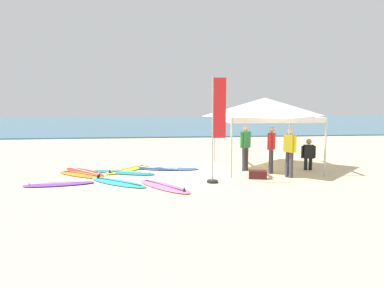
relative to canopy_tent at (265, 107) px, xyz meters
The scene contains 18 objects.
ground_plane 3.97m from the canopy_tent, 161.54° to the right, with size 80.00×80.00×0.00m, color beige.
sea 30.73m from the canopy_tent, 95.64° to the left, with size 80.00×36.00×0.10m, color #386B84.
canopy_tent is the anchor object (origin of this frame).
surfboard_pink 5.47m from the canopy_tent, 144.67° to the right, with size 1.88×2.32×0.19m.
surfboard_orange 7.30m from the canopy_tent, behind, with size 2.10×1.86×0.19m.
surfboard_yellow 5.81m from the canopy_tent, behind, with size 1.91×2.16×0.19m.
surfboard_purple 7.96m from the canopy_tent, 163.48° to the right, with size 2.22×0.91×0.19m.
surfboard_cyan 6.33m from the canopy_tent, 158.58° to the right, with size 2.18×2.05×0.19m.
surfboard_blue 4.36m from the canopy_tent, behind, with size 2.29×0.92×0.19m.
surfboard_teal 5.90m from the canopy_tent, behind, with size 2.53×1.66×0.19m.
surfboard_red 7.24m from the canopy_tent, behind, with size 2.04×2.29×0.19m.
surfboard_navy 4.83m from the canopy_tent, behind, with size 2.13×1.25×0.19m.
person_yellow 2.32m from the canopy_tent, 79.66° to the right, with size 0.36×0.50×1.71m.
person_green 1.71m from the canopy_tent, 152.69° to the right, with size 0.45×0.40×1.71m.
person_red 1.75m from the canopy_tent, 93.60° to the right, with size 0.37×0.49×1.71m.
person_black 2.40m from the canopy_tent, 20.02° to the right, with size 0.54×0.27×1.20m.
banner_flag 3.42m from the canopy_tent, 134.62° to the right, with size 0.60×0.36×3.40m.
gear_bag_near_tent 3.06m from the canopy_tent, 112.97° to the right, with size 0.60×0.32×0.28m, color #4C1919.
Camera 1 is at (-1.39, -12.87, 2.60)m, focal length 34.47 mm.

